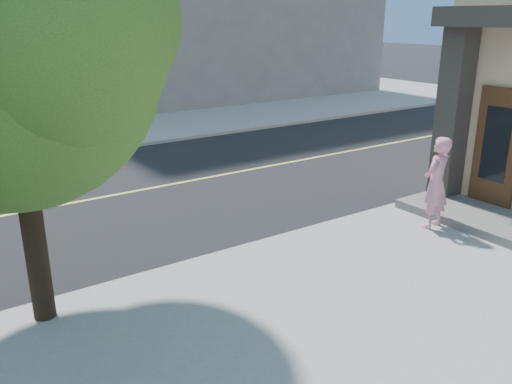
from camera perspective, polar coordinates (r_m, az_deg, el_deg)
sidewalk_ne at (r=32.64m, az=-8.67°, el=10.97°), size 29.00×25.00×0.12m
man_on_phone at (r=11.11m, az=18.92°, el=0.93°), size 0.75×0.56×1.88m
street_tree at (r=7.32m, az=-24.89°, el=16.22°), size 4.69×4.26×6.23m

